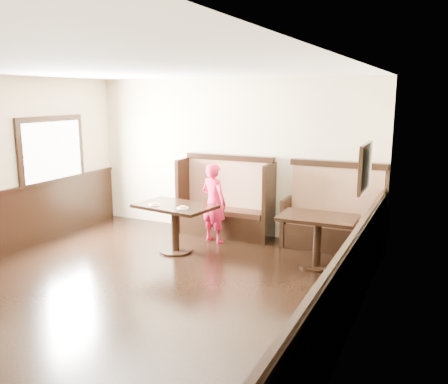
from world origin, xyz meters
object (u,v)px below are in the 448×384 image
Objects in this scene: table_main at (175,216)px; child at (214,203)px; booth_main at (226,206)px; table_neighbor at (318,229)px; booth_neighbor at (334,221)px.

child reaches higher than table_main.
table_main is 0.83m from child.
booth_main is 1.31× the size of table_main.
booth_main is 1.29m from table_main.
booth_main is 0.51m from child.
child is (0.32, 0.76, 0.09)m from table_main.
table_neighbor is at bearing -177.94° from child.
booth_main reaches higher than child.
child is (-1.96, -0.48, 0.21)m from booth_neighbor.
booth_main is at bearing -76.20° from child.
booth_neighbor reaches higher than child.
booth_neighbor is at bearing 86.52° from table_neighbor.
table_main reaches higher than table_neighbor.
child reaches higher than table_neighbor.
table_neighbor is at bearing -25.96° from booth_main.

